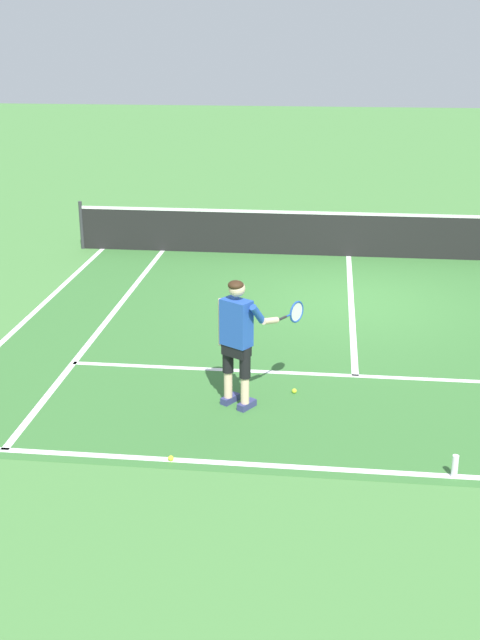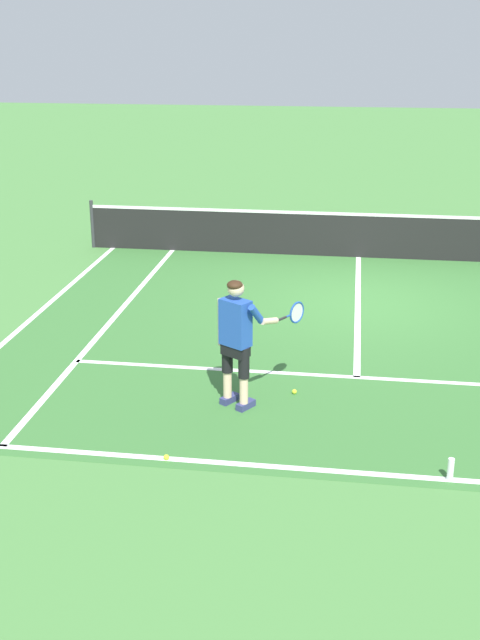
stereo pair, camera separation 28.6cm
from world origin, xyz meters
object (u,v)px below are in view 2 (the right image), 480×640
object	(u,v)px
tennis_ball_near_feet	(294,392)
tennis_ball_by_baseline	(166,457)
water_bottle	(451,470)
tennis_player	(237,335)

from	to	relation	value
tennis_ball_near_feet	tennis_ball_by_baseline	xyz separation A→B (m)	(-1.30, -1.95, 0.00)
tennis_ball_near_feet	tennis_ball_by_baseline	size ratio (longest dim) A/B	1.00
tennis_ball_near_feet	water_bottle	size ratio (longest dim) A/B	0.25
tennis_player	water_bottle	xyz separation A→B (m)	(2.55, -1.48, -0.86)
tennis_player	tennis_ball_near_feet	bearing A→B (deg)	33.06
tennis_player	tennis_ball_by_baseline	world-z (taller)	tennis_player
tennis_ball_by_baseline	water_bottle	size ratio (longest dim) A/B	0.25
tennis_player	tennis_ball_near_feet	size ratio (longest dim) A/B	25.95
tennis_player	tennis_ball_by_baseline	distance (m)	1.87
tennis_player	water_bottle	bearing A→B (deg)	-30.08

